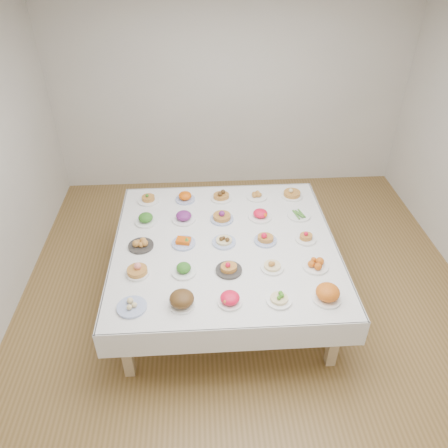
{
  "coord_description": "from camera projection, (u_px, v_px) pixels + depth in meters",
  "views": [
    {
      "loc": [
        -0.46,
        -3.49,
        3.49
      ],
      "look_at": [
        -0.24,
        0.12,
        0.88
      ],
      "focal_mm": 35.0,
      "sensor_mm": 36.0,
      "label": 1
    }
  ],
  "objects": [
    {
      "name": "dish_14",
      "position": [
        306.0,
        236.0,
        4.42
      ],
      "size": [
        0.21,
        0.21,
        0.11
      ],
      "color": "white",
      "rests_on": "display_table"
    },
    {
      "name": "dish_0",
      "position": [
        132.0,
        305.0,
        3.67
      ],
      "size": [
        0.25,
        0.25,
        0.09
      ],
      "color": "#4C66B2",
      "rests_on": "display_table"
    },
    {
      "name": "dish_23",
      "position": [
        257.0,
        195.0,
        5.09
      ],
      "size": [
        0.24,
        0.24,
        0.09
      ],
      "color": "white",
      "rests_on": "display_table"
    },
    {
      "name": "dish_12",
      "position": [
        224.0,
        239.0,
        4.38
      ],
      "size": [
        0.24,
        0.24,
        0.12
      ],
      "color": "#4C66B2",
      "rests_on": "display_table"
    },
    {
      "name": "dish_13",
      "position": [
        266.0,
        237.0,
        4.4
      ],
      "size": [
        0.23,
        0.23,
        0.14
      ],
      "color": "#4C66B2",
      "rests_on": "display_table"
    },
    {
      "name": "dish_10",
      "position": [
        141.0,
        243.0,
        4.34
      ],
      "size": [
        0.25,
        0.25,
        0.1
      ],
      "color": "#2F2D2A",
      "rests_on": "display_table"
    },
    {
      "name": "dish_11",
      "position": [
        183.0,
        241.0,
        4.37
      ],
      "size": [
        0.24,
        0.24,
        0.1
      ],
      "color": "#4C66B2",
      "rests_on": "display_table"
    },
    {
      "name": "dish_24",
      "position": [
        292.0,
        191.0,
        5.08
      ],
      "size": [
        0.28,
        0.27,
        0.16
      ],
      "color": "white",
      "rests_on": "display_table"
    },
    {
      "name": "dish_7",
      "position": [
        229.0,
        266.0,
        4.03
      ],
      "size": [
        0.24,
        0.24,
        0.14
      ],
      "color": "#2F2D2A",
      "rests_on": "display_table"
    },
    {
      "name": "dish_8",
      "position": [
        272.0,
        264.0,
        4.06
      ],
      "size": [
        0.21,
        0.21,
        0.13
      ],
      "color": "white",
      "rests_on": "display_table"
    },
    {
      "name": "dish_6",
      "position": [
        184.0,
        269.0,
        4.02
      ],
      "size": [
        0.23,
        0.23,
        0.12
      ],
      "color": "white",
      "rests_on": "display_table"
    },
    {
      "name": "dish_16",
      "position": [
        184.0,
        215.0,
        4.69
      ],
      "size": [
        0.29,
        0.29,
        0.16
      ],
      "color": "white",
      "rests_on": "display_table"
    },
    {
      "name": "dish_21",
      "position": [
        185.0,
        196.0,
        5.03
      ],
      "size": [
        0.22,
        0.22,
        0.12
      ],
      "color": "#4C66B2",
      "rests_on": "display_table"
    },
    {
      "name": "display_table",
      "position": [
        225.0,
        248.0,
        4.45
      ],
      "size": [
        2.25,
        2.25,
        0.75
      ],
      "color": "white",
      "rests_on": "ground"
    },
    {
      "name": "dish_20",
      "position": [
        148.0,
        197.0,
        5.01
      ],
      "size": [
        0.25,
        0.25,
        0.12
      ],
      "color": "white",
      "rests_on": "display_table"
    },
    {
      "name": "dish_15",
      "position": [
        146.0,
        218.0,
        4.66
      ],
      "size": [
        0.24,
        0.24,
        0.14
      ],
      "color": "white",
      "rests_on": "display_table"
    },
    {
      "name": "dish_9",
      "position": [
        316.0,
        263.0,
        4.09
      ],
      "size": [
        0.24,
        0.24,
        0.11
      ],
      "color": "white",
      "rests_on": "display_table"
    },
    {
      "name": "dish_18",
      "position": [
        260.0,
        212.0,
        4.73
      ],
      "size": [
        0.25,
        0.25,
        0.15
      ],
      "color": "white",
      "rests_on": "display_table"
    },
    {
      "name": "dish_17",
      "position": [
        222.0,
        214.0,
        4.7
      ],
      "size": [
        0.27,
        0.26,
        0.15
      ],
      "color": "#4C66B2",
      "rests_on": "display_table"
    },
    {
      "name": "room_envelope",
      "position": [
        252.0,
        143.0,
        3.81
      ],
      "size": [
        5.02,
        5.02,
        2.81
      ],
      "color": "olive",
      "rests_on": "ground"
    },
    {
      "name": "dish_1",
      "position": [
        182.0,
        300.0,
        3.68
      ],
      "size": [
        0.22,
        0.22,
        0.14
      ],
      "color": "white",
      "rests_on": "display_table"
    },
    {
      "name": "dish_22",
      "position": [
        221.0,
        194.0,
        5.04
      ],
      "size": [
        0.24,
        0.24,
        0.15
      ],
      "color": "white",
      "rests_on": "display_table"
    },
    {
      "name": "dish_4",
      "position": [
        328.0,
        293.0,
        3.73
      ],
      "size": [
        0.25,
        0.25,
        0.16
      ],
      "color": "white",
      "rests_on": "display_table"
    },
    {
      "name": "dish_5",
      "position": [
        137.0,
        269.0,
        4.0
      ],
      "size": [
        0.21,
        0.21,
        0.14
      ],
      "color": "white",
      "rests_on": "display_table"
    },
    {
      "name": "dish_2",
      "position": [
        230.0,
        297.0,
        3.7
      ],
      "size": [
        0.23,
        0.23,
        0.14
      ],
      "color": "white",
      "rests_on": "display_table"
    },
    {
      "name": "dish_3",
      "position": [
        279.0,
        297.0,
        3.73
      ],
      "size": [
        0.22,
        0.22,
        0.11
      ],
      "color": "white",
      "rests_on": "display_table"
    },
    {
      "name": "dish_19",
      "position": [
        299.0,
        214.0,
        4.78
      ],
      "size": [
        0.27,
        0.25,
        0.06
      ],
      "color": "white",
      "rests_on": "display_table"
    }
  ]
}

